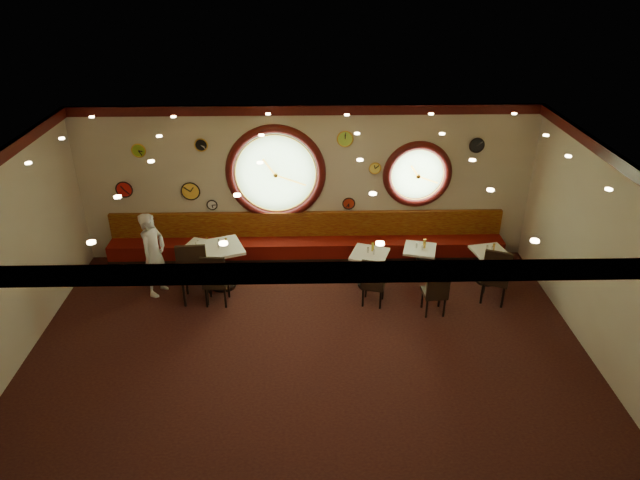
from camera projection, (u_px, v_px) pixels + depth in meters
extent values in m
cube|color=black|center=(308.00, 343.00, 9.42)|extent=(9.00, 6.00, 0.00)
cube|color=#B68E33|center=(306.00, 159.00, 7.94)|extent=(9.00, 6.00, 0.02)
cube|color=beige|center=(306.00, 185.00, 11.34)|extent=(9.00, 0.02, 3.20)
cube|color=beige|center=(308.00, 398.00, 6.02)|extent=(9.00, 0.02, 3.20)
cube|color=beige|center=(9.00, 262.00, 8.58)|extent=(0.02, 6.00, 3.20)
cube|color=beige|center=(599.00, 255.00, 8.78)|extent=(0.02, 6.00, 3.20)
cube|color=#3B0B0A|center=(306.00, 110.00, 10.59)|extent=(9.00, 0.10, 0.18)
cube|color=#3B0B0A|center=(307.00, 273.00, 5.36)|extent=(9.00, 0.10, 0.18)
cube|color=#3B0B0A|center=(620.00, 162.00, 8.08)|extent=(0.10, 6.00, 0.18)
cube|color=black|center=(307.00, 257.00, 11.78)|extent=(8.00, 0.55, 0.20)
cube|color=#570B07|center=(307.00, 247.00, 11.67)|extent=(8.00, 0.55, 0.30)
cube|color=#631107|center=(307.00, 224.00, 11.68)|extent=(8.00, 0.10, 0.55)
cylinder|color=#7CAC67|center=(276.00, 173.00, 11.20)|extent=(1.66, 0.02, 1.66)
torus|color=#3B0B0A|center=(276.00, 173.00, 11.19)|extent=(1.98, 0.18, 1.98)
torus|color=gold|center=(276.00, 174.00, 11.16)|extent=(1.61, 0.03, 1.61)
cylinder|color=#7CAC67|center=(417.00, 174.00, 11.29)|extent=(1.10, 0.02, 1.10)
torus|color=#3B0B0A|center=(417.00, 175.00, 11.27)|extent=(1.38, 0.18, 1.38)
torus|color=gold|center=(418.00, 175.00, 11.25)|extent=(1.09, 0.03, 1.09)
cylinder|color=yellow|center=(191.00, 191.00, 11.30)|extent=(0.36, 0.03, 0.36)
cylinder|color=red|center=(124.00, 189.00, 11.25)|extent=(0.32, 0.03, 0.32)
cylinder|color=#A9E046|center=(345.00, 139.00, 10.88)|extent=(0.30, 0.03, 0.30)
cylinder|color=red|center=(349.00, 203.00, 11.50)|extent=(0.24, 0.03, 0.24)
cylinder|color=#91BC25|center=(139.00, 150.00, 10.88)|extent=(0.26, 0.03, 0.26)
cylinder|color=black|center=(477.00, 145.00, 11.00)|extent=(0.28, 0.03, 0.28)
cylinder|color=#FAE353|center=(375.00, 168.00, 11.17)|extent=(0.22, 0.03, 0.22)
cylinder|color=black|center=(201.00, 145.00, 10.86)|extent=(0.24, 0.03, 0.24)
cylinder|color=white|center=(212.00, 205.00, 11.44)|extent=(0.20, 0.03, 0.20)
cylinder|color=black|center=(203.00, 275.00, 11.28)|extent=(0.39, 0.39, 0.05)
cylinder|color=black|center=(202.00, 262.00, 11.14)|extent=(0.11, 0.11, 0.62)
cube|color=white|center=(200.00, 247.00, 10.99)|extent=(0.79, 0.79, 0.04)
cylinder|color=black|center=(224.00, 284.00, 10.97)|extent=(0.49, 0.49, 0.07)
cylinder|color=black|center=(222.00, 267.00, 10.79)|extent=(0.13, 0.13, 0.78)
cube|color=white|center=(220.00, 248.00, 10.60)|extent=(1.01, 1.01, 0.06)
cylinder|color=black|center=(368.00, 284.00, 10.99)|extent=(0.41, 0.41, 0.06)
cylinder|color=black|center=(369.00, 270.00, 10.84)|extent=(0.11, 0.11, 0.65)
cube|color=white|center=(370.00, 254.00, 10.68)|extent=(0.83, 0.83, 0.05)
cylinder|color=black|center=(417.00, 276.00, 11.24)|extent=(0.38, 0.38, 0.05)
cylinder|color=black|center=(419.00, 263.00, 11.11)|extent=(0.10, 0.10, 0.60)
cube|color=white|center=(420.00, 249.00, 10.96)|extent=(0.73, 0.73, 0.04)
cylinder|color=black|center=(485.00, 280.00, 11.11)|extent=(0.39, 0.39, 0.05)
cylinder|color=black|center=(488.00, 267.00, 10.97)|extent=(0.11, 0.11, 0.61)
cube|color=white|center=(490.00, 252.00, 10.82)|extent=(0.72, 0.72, 0.04)
cube|color=black|center=(195.00, 275.00, 10.33)|extent=(0.56, 0.56, 0.09)
cube|color=black|center=(192.00, 263.00, 9.96)|extent=(0.52, 0.11, 0.68)
cube|color=black|center=(217.00, 282.00, 10.29)|extent=(0.46, 0.46, 0.08)
cube|color=black|center=(213.00, 272.00, 9.98)|extent=(0.44, 0.08, 0.57)
cube|color=black|center=(374.00, 284.00, 10.29)|extent=(0.50, 0.50, 0.07)
cube|color=black|center=(373.00, 275.00, 10.00)|extent=(0.40, 0.16, 0.53)
cube|color=black|center=(434.00, 293.00, 10.03)|extent=(0.43, 0.43, 0.07)
cube|color=black|center=(439.00, 284.00, 9.74)|extent=(0.40, 0.08, 0.52)
cube|color=black|center=(495.00, 278.00, 10.34)|extent=(0.61, 0.61, 0.08)
cube|color=black|center=(497.00, 267.00, 10.01)|extent=(0.45, 0.24, 0.61)
cylinder|color=silver|center=(198.00, 243.00, 11.02)|extent=(0.03, 0.03, 0.09)
cylinder|color=silver|center=(219.00, 242.00, 10.66)|extent=(0.03, 0.03, 0.10)
cylinder|color=#BBBCC0|center=(368.00, 250.00, 10.66)|extent=(0.04, 0.04, 0.10)
cylinder|color=silver|center=(417.00, 246.00, 10.95)|extent=(0.03, 0.03, 0.09)
cylinder|color=silver|center=(203.00, 245.00, 10.95)|extent=(0.03, 0.03, 0.09)
cylinder|color=silver|center=(218.00, 246.00, 10.51)|extent=(0.04, 0.04, 0.10)
cylinder|color=silver|center=(374.00, 252.00, 10.60)|extent=(0.04, 0.04, 0.10)
cylinder|color=silver|center=(422.00, 247.00, 10.89)|extent=(0.03, 0.03, 0.09)
cylinder|color=gold|center=(207.00, 242.00, 10.98)|extent=(0.05, 0.05, 0.16)
cylinder|color=gold|center=(226.00, 242.00, 10.58)|extent=(0.05, 0.05, 0.15)
cylinder|color=gold|center=(373.00, 247.00, 10.71)|extent=(0.05, 0.05, 0.17)
cylinder|color=gold|center=(424.00, 244.00, 10.93)|extent=(0.06, 0.06, 0.18)
cylinder|color=silver|center=(487.00, 248.00, 10.80)|extent=(0.04, 0.04, 0.11)
cylinder|color=silver|center=(492.00, 249.00, 10.81)|extent=(0.03, 0.03, 0.09)
cylinder|color=gold|center=(494.00, 247.00, 10.81)|extent=(0.04, 0.04, 0.14)
imported|color=silver|center=(154.00, 254.00, 10.42)|extent=(0.57, 0.69, 1.63)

